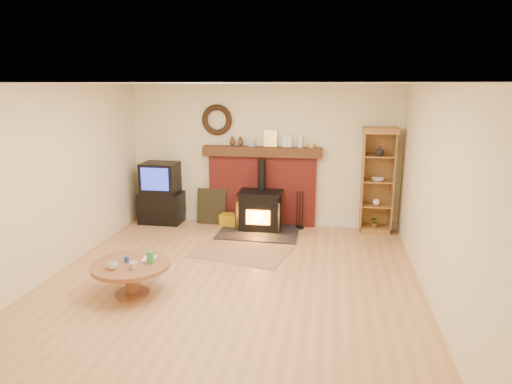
% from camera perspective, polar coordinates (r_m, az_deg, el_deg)
% --- Properties ---
extents(ground, '(5.50, 5.50, 0.00)m').
position_cam_1_polar(ground, '(6.25, -3.08, -11.17)').
color(ground, tan).
rests_on(ground, ground).
extents(room_shell, '(5.02, 5.52, 2.61)m').
position_cam_1_polar(room_shell, '(5.85, -3.26, 4.72)').
color(room_shell, beige).
rests_on(room_shell, ground).
extents(chimney_breast, '(2.20, 0.22, 1.78)m').
position_cam_1_polar(chimney_breast, '(8.50, 0.77, 1.17)').
color(chimney_breast, maroon).
rests_on(chimney_breast, ground).
extents(wood_stove, '(1.40, 1.00, 1.28)m').
position_cam_1_polar(wood_stove, '(8.23, 0.51, -2.48)').
color(wood_stove, black).
rests_on(wood_stove, ground).
extents(area_rug, '(1.63, 1.28, 0.01)m').
position_cam_1_polar(area_rug, '(7.28, -1.87, -7.48)').
color(area_rug, brown).
rests_on(area_rug, ground).
extents(tv_unit, '(0.79, 0.56, 1.16)m').
position_cam_1_polar(tv_unit, '(8.86, -11.78, -0.25)').
color(tv_unit, black).
rests_on(tv_unit, ground).
extents(curio_cabinet, '(0.60, 0.43, 1.87)m').
position_cam_1_polar(curio_cabinet, '(8.31, 14.92, 1.40)').
color(curio_cabinet, olive).
rests_on(curio_cabinet, ground).
extents(firelog_box, '(0.42, 0.30, 0.24)m').
position_cam_1_polar(firelog_box, '(8.52, -3.15, -3.56)').
color(firelog_box, '#CAD313').
rests_on(firelog_box, ground).
extents(leaning_painting, '(0.56, 0.15, 0.67)m').
position_cam_1_polar(leaning_painting, '(8.69, -5.57, -1.78)').
color(leaning_painting, black).
rests_on(leaning_painting, ground).
extents(fire_tools, '(0.16, 0.16, 0.70)m').
position_cam_1_polar(fire_tools, '(8.43, 5.46, -3.68)').
color(fire_tools, black).
rests_on(fire_tools, ground).
extents(coffee_table, '(0.98, 0.98, 0.58)m').
position_cam_1_polar(coffee_table, '(5.97, -15.37, -9.30)').
color(coffee_table, brown).
rests_on(coffee_table, ground).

